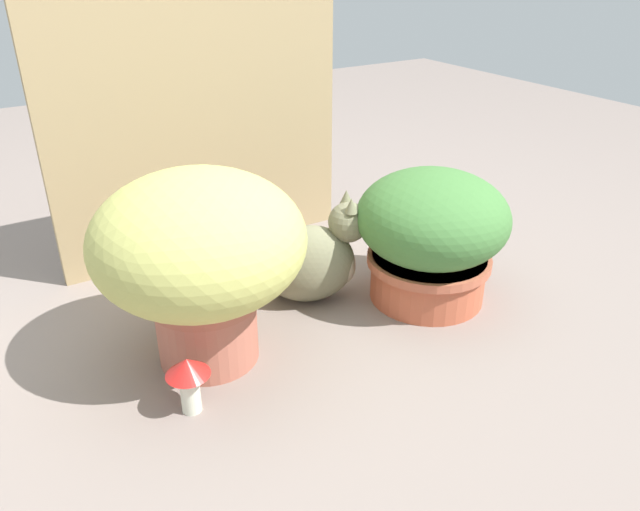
{
  "coord_description": "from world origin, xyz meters",
  "views": [
    {
      "loc": [
        -0.6,
        -1.13,
        0.9
      ],
      "look_at": [
        0.14,
        0.06,
        0.18
      ],
      "focal_mm": 34.58,
      "sensor_mm": 36.0,
      "label": 1
    }
  ],
  "objects_px": {
    "leafy_planter": "(431,233)",
    "mushroom_ornament_red": "(188,375)",
    "grass_planter": "(200,253)",
    "cat": "(314,259)"
  },
  "relations": [
    {
      "from": "cat",
      "to": "leafy_planter",
      "type": "bearing_deg",
      "value": -30.72
    },
    {
      "from": "grass_planter",
      "to": "leafy_planter",
      "type": "bearing_deg",
      "value": -5.48
    },
    {
      "from": "leafy_planter",
      "to": "mushroom_ornament_red",
      "type": "height_order",
      "value": "leafy_planter"
    },
    {
      "from": "grass_planter",
      "to": "leafy_planter",
      "type": "xyz_separation_m",
      "value": [
        0.63,
        -0.06,
        -0.08
      ]
    },
    {
      "from": "grass_planter",
      "to": "mushroom_ornament_red",
      "type": "distance_m",
      "value": 0.27
    },
    {
      "from": "grass_planter",
      "to": "mushroom_ornament_red",
      "type": "relative_size",
      "value": 3.58
    },
    {
      "from": "leafy_planter",
      "to": "cat",
      "type": "xyz_separation_m",
      "value": [
        -0.27,
        0.16,
        -0.08
      ]
    },
    {
      "from": "leafy_planter",
      "to": "mushroom_ornament_red",
      "type": "distance_m",
      "value": 0.75
    },
    {
      "from": "mushroom_ornament_red",
      "to": "cat",
      "type": "bearing_deg",
      "value": 29.15
    },
    {
      "from": "grass_planter",
      "to": "mushroom_ornament_red",
      "type": "bearing_deg",
      "value": -124.21
    }
  ]
}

